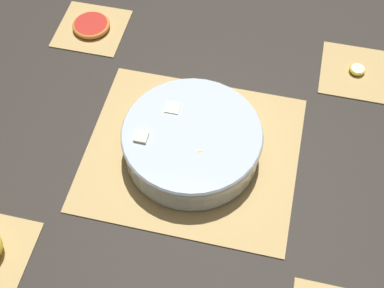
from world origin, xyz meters
The scene contains 7 objects.
ground_plane centered at (0.00, 0.00, 0.00)m, with size 6.00×6.00×0.00m, color #2D2823.
bamboo_mat_center centered at (0.00, 0.00, 0.00)m, with size 0.41×0.36×0.01m.
coaster_mat_near_left centered at (-0.31, -0.29, 0.00)m, with size 0.15×0.15×0.01m.
coaster_mat_near_right centered at (0.31, -0.29, 0.00)m, with size 0.15×0.15×0.01m.
fruit_salad_bowl centered at (0.00, 0.00, 0.04)m, with size 0.27×0.27×0.07m.
banana_coin_single centered at (-0.31, -0.29, 0.01)m, with size 0.03×0.03×0.01m.
grapefruit_slice centered at (0.31, -0.29, 0.01)m, with size 0.09×0.09×0.01m.
Camera 1 is at (-0.13, 0.56, 0.89)m, focal length 50.00 mm.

